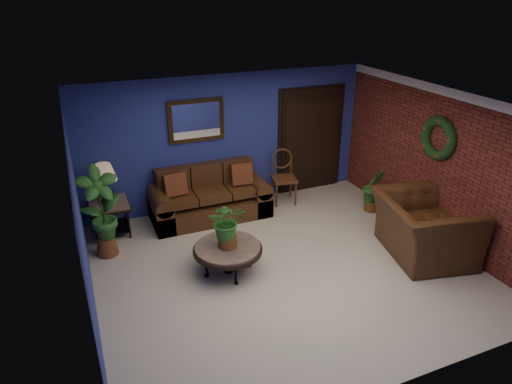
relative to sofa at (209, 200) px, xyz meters
name	(u,v)px	position (x,y,z in m)	size (l,w,h in m)	color
floor	(285,267)	(0.54, -2.08, -0.31)	(5.50, 5.50, 0.00)	beige
wall_back	(228,141)	(0.54, 0.42, 0.94)	(5.50, 0.04, 2.50)	navy
wall_left	(82,229)	(-2.21, -2.08, 0.94)	(0.04, 5.00, 2.50)	navy
wall_right_brick	(439,165)	(3.29, -2.08, 0.94)	(0.04, 5.00, 2.50)	maroon
ceiling	(290,105)	(0.54, -2.08, 2.19)	(5.50, 5.00, 0.02)	white
crown_molding	(450,93)	(3.26, -2.08, 2.12)	(0.03, 5.00, 0.14)	white
wall_mirror	(196,121)	(-0.06, 0.38, 1.41)	(1.02, 0.06, 0.77)	#3E2A11
closet_door	(310,140)	(2.29, 0.39, 0.74)	(1.44, 0.06, 2.18)	black
wreath	(438,138)	(3.23, -2.03, 1.39)	(0.72, 0.72, 0.16)	black
sofa	(209,200)	(0.00, 0.00, 0.00)	(2.12, 0.92, 0.96)	#472914
coffee_table	(228,250)	(-0.29, -1.87, 0.07)	(1.02, 1.02, 0.44)	#4B4742
end_table	(109,210)	(-1.76, -0.03, 0.15)	(0.66, 0.66, 0.60)	#4B4742
table_lamp	(105,179)	(-1.76, -0.03, 0.72)	(0.40, 0.40, 0.66)	#3E2A11
side_chair	(283,173)	(1.53, 0.05, 0.28)	(0.53, 0.53, 1.05)	#542B18
armchair	(424,228)	(2.69, -2.58, 0.16)	(1.46, 1.28, 0.95)	#472914
coffee_plant	(227,223)	(-0.29, -1.87, 0.52)	(0.62, 0.57, 0.71)	brown
floor_plant	(373,189)	(2.89, -0.99, 0.13)	(0.46, 0.41, 0.85)	brown
tall_plant	(101,209)	(-1.91, -0.67, 0.49)	(0.73, 0.57, 1.49)	brown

